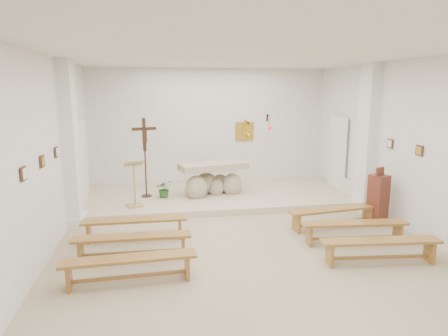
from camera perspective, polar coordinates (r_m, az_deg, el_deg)
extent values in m
cube|color=tan|center=(7.51, 3.39, -11.51)|extent=(7.00, 10.00, 0.00)
cube|color=silver|center=(7.08, -25.08, 0.83)|extent=(0.02, 10.00, 3.50)
cube|color=silver|center=(8.53, 27.03, 2.26)|extent=(0.02, 10.00, 3.50)
cube|color=silver|center=(11.89, -2.04, 5.68)|extent=(7.00, 0.02, 3.50)
cube|color=silver|center=(6.95, 3.74, 16.08)|extent=(7.00, 10.00, 0.02)
cube|color=beige|center=(10.74, -0.89, -4.02)|extent=(6.98, 3.00, 0.15)
cube|color=white|center=(8.98, -21.09, 3.13)|extent=(0.26, 0.55, 3.50)
cube|color=white|center=(10.12, 19.75, 4.05)|extent=(0.26, 0.55, 3.50)
cube|color=gold|center=(12.06, 2.95, 5.27)|extent=(0.55, 0.04, 0.55)
cube|color=black|center=(12.21, 6.19, 7.18)|extent=(0.04, 0.02, 0.20)
cylinder|color=black|center=(12.06, 6.39, 7.46)|extent=(0.02, 0.30, 0.02)
cylinder|color=black|center=(11.93, 6.58, 6.60)|extent=(0.01, 0.01, 0.34)
sphere|color=red|center=(11.95, 6.56, 5.69)|extent=(0.11, 0.11, 0.11)
cube|color=#462D1F|center=(6.33, -26.73, -0.73)|extent=(0.03, 0.20, 0.20)
cube|color=#462D1F|center=(7.27, -24.51, 0.88)|extent=(0.03, 0.20, 0.20)
cube|color=#462D1F|center=(8.23, -22.81, 2.11)|extent=(0.03, 0.20, 0.20)
cube|color=#462D1F|center=(8.68, 26.13, 2.27)|extent=(0.03, 0.20, 0.20)
cube|color=#462D1F|center=(9.50, 22.62, 3.23)|extent=(0.03, 0.20, 0.20)
cube|color=silver|center=(9.96, -20.08, -4.78)|extent=(0.10, 0.85, 0.52)
cube|color=silver|center=(11.02, 17.73, -3.12)|extent=(0.10, 0.85, 0.52)
ellipsoid|color=#C0B392|center=(10.29, -3.98, -2.88)|extent=(0.58, 0.49, 0.66)
ellipsoid|color=#C0B392|center=(10.67, 1.14, -2.43)|extent=(0.54, 0.46, 0.62)
ellipsoid|color=#C0B392|center=(10.70, -2.56, -2.22)|extent=(0.62, 0.52, 0.58)
ellipsoid|color=#C0B392|center=(10.82, -0.58, -2.32)|extent=(0.50, 0.43, 0.54)
ellipsoid|color=#C0B392|center=(10.58, -1.16, -2.82)|extent=(0.42, 0.36, 0.50)
cube|color=#C0B392|center=(10.49, -1.52, 0.25)|extent=(1.89, 1.07, 0.17)
cube|color=tan|center=(9.79, -12.54, -5.23)|extent=(0.43, 0.43, 0.04)
cylinder|color=tan|center=(9.67, -12.66, -2.53)|extent=(0.05, 0.05, 0.99)
cube|color=tan|center=(9.54, -12.77, 0.62)|extent=(0.48, 0.40, 0.16)
cube|color=white|center=(9.49, -12.73, 0.88)|extent=(0.41, 0.33, 0.13)
cylinder|color=#361B11|center=(10.60, -11.00, -3.92)|extent=(0.27, 0.27, 0.03)
cylinder|color=#361B11|center=(10.46, -11.12, -0.76)|extent=(0.04, 0.04, 1.23)
cube|color=#361B11|center=(10.31, -11.33, 4.71)|extent=(0.09, 0.07, 0.84)
cube|color=#361B11|center=(10.29, -11.36, 5.51)|extent=(0.61, 0.20, 0.08)
cube|color=#361B11|center=(10.28, -11.28, 4.50)|extent=(0.12, 0.07, 0.36)
imported|color=#295522|center=(10.38, -8.51, -2.93)|extent=(0.42, 0.37, 0.46)
cube|color=#5B241A|center=(9.28, 21.13, -4.24)|extent=(0.44, 0.44, 1.09)
cube|color=#5B241A|center=(9.14, 21.40, -0.45)|extent=(0.22, 0.13, 0.18)
cube|color=olive|center=(7.99, -12.65, -7.27)|extent=(2.01, 0.34, 0.05)
cube|color=olive|center=(8.16, -18.75, -8.77)|extent=(0.06, 0.29, 0.38)
cube|color=olive|center=(8.05, -6.35, -8.50)|extent=(0.06, 0.29, 0.38)
cube|color=olive|center=(8.09, -12.56, -9.23)|extent=(1.69, 0.07, 0.05)
cube|color=olive|center=(8.78, 15.38, -5.71)|extent=(2.03, 0.59, 0.05)
cube|color=olive|center=(8.42, 10.30, -7.72)|extent=(0.09, 0.30, 0.38)
cube|color=olive|center=(9.33, 19.81, -6.32)|extent=(0.09, 0.30, 0.38)
cube|color=olive|center=(8.87, 15.28, -7.51)|extent=(1.68, 0.29, 0.05)
cube|color=olive|center=(7.13, -12.98, -9.56)|extent=(2.01, 0.36, 0.05)
cube|color=olive|center=(7.33, -19.80, -11.14)|extent=(0.06, 0.29, 0.38)
cube|color=olive|center=(7.19, -5.87, -10.95)|extent=(0.06, 0.29, 0.38)
cube|color=olive|center=(7.24, -12.87, -11.72)|extent=(1.69, 0.09, 0.05)
cube|color=olive|center=(8.01, 18.14, -7.51)|extent=(2.03, 0.51, 0.05)
cube|color=olive|center=(7.80, 12.07, -9.35)|extent=(0.08, 0.30, 0.38)
cube|color=olive|center=(8.44, 23.55, -8.44)|extent=(0.08, 0.30, 0.38)
cube|color=olive|center=(8.11, 18.01, -9.47)|extent=(1.69, 0.21, 0.05)
cube|color=olive|center=(6.29, -13.40, -12.47)|extent=(2.02, 0.41, 0.05)
cube|color=olive|center=(6.46, -21.26, -14.35)|extent=(0.07, 0.29, 0.38)
cube|color=olive|center=(6.42, -5.32, -13.78)|extent=(0.07, 0.29, 0.38)
cube|color=olive|center=(6.42, -13.28, -14.86)|extent=(1.69, 0.13, 0.05)
cube|color=olive|center=(7.27, 21.51, -9.67)|extent=(2.03, 0.52, 0.05)
cube|color=olive|center=(7.03, 14.85, -11.81)|extent=(0.08, 0.30, 0.38)
cube|color=olive|center=(7.75, 27.29, -10.52)|extent=(0.08, 0.30, 0.38)
cube|color=olive|center=(7.38, 21.34, -11.79)|extent=(1.69, 0.23, 0.05)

